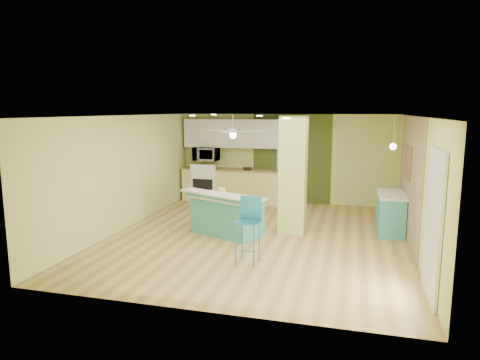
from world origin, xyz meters
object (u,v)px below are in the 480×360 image
peninsula (226,214)px  side_counter (390,213)px  bar_stool (249,219)px  fruit_bowl (247,169)px  canister (222,192)px

peninsula → side_counter: bearing=41.6°
peninsula → bar_stool: bar_stool is taller
bar_stool → side_counter: bar_stool is taller
peninsula → side_counter: peninsula is taller
bar_stool → fruit_bowl: bearing=108.8°
bar_stool → side_counter: (2.52, 2.60, -0.34)m
fruit_bowl → side_counter: bearing=-29.1°
canister → fruit_bowl: bearing=94.0°
fruit_bowl → bar_stool: bearing=-75.7°
canister → peninsula: bearing=7.7°
side_counter → fruit_bowl: (-3.70, 2.06, 0.55)m
bar_stool → canister: bar_stool is taller
fruit_bowl → canister: size_ratio=1.49×
fruit_bowl → canister: (0.22, -3.16, -0.07)m
bar_stool → side_counter: size_ratio=0.88×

